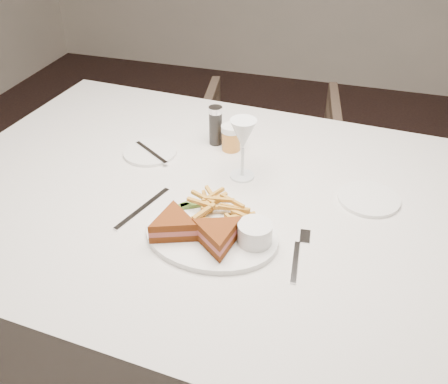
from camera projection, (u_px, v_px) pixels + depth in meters
name	position (u px, v px, depth m)	size (l,w,h in m)	color
ground	(304.00, 348.00, 1.83)	(5.00, 5.00, 0.00)	black
table	(229.00, 296.00, 1.53)	(1.63, 1.09, 0.75)	silver
chair_far	(268.00, 152.00, 2.36)	(0.62, 0.58, 0.64)	#4C3B2F
table_setting	(222.00, 201.00, 1.24)	(0.80, 0.65, 0.18)	white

